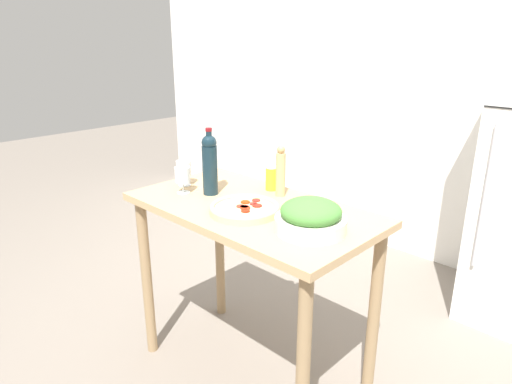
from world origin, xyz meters
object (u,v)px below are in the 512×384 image
wine_bottle (210,163)px  wine_glass_far (184,169)px  homemade_pizza (245,209)px  salad_bowl (311,217)px  salt_canister (272,178)px  wine_glass_near (183,176)px  pepper_mill (281,172)px

wine_bottle → wine_glass_far: (-0.21, -0.01, -0.07)m
wine_bottle → homemade_pizza: wine_bottle is taller
salad_bowl → salt_canister: (-0.47, 0.28, 0.00)m
wine_glass_far → homemade_pizza: bearing=-6.3°
salad_bowl → salt_canister: salad_bowl is taller
wine_bottle → salad_bowl: wine_bottle is taller
wine_glass_near → pepper_mill: 0.50m
wine_glass_near → salt_canister: 0.45m
wine_glass_near → salad_bowl: (0.76, 0.07, -0.03)m
wine_glass_far → homemade_pizza: 0.53m
pepper_mill → homemade_pizza: size_ratio=0.81×
pepper_mill → salad_bowl: 0.45m
wine_glass_near → salad_bowl: size_ratio=0.46×
pepper_mill → salad_bowl: bearing=-33.0°
wine_bottle → homemade_pizza: (0.31, -0.06, -0.14)m
wine_bottle → wine_glass_far: size_ratio=2.50×
wine_bottle → homemade_pizza: 0.35m
wine_glass_far → salt_canister: size_ratio=1.03×
homemade_pizza → wine_glass_near: bearing=-176.8°
wine_bottle → wine_glass_near: size_ratio=2.50×
salad_bowl → homemade_pizza: (-0.34, -0.04, -0.04)m
wine_bottle → wine_glass_far: wine_bottle is taller
salad_bowl → homemade_pizza: salad_bowl is taller
wine_bottle → salad_bowl: size_ratio=1.14×
pepper_mill → salt_canister: bearing=157.5°
homemade_pizza → salt_canister: salt_canister is taller
homemade_pizza → salt_canister: bearing=112.0°
wine_glass_far → pepper_mill: pepper_mill is taller
pepper_mill → wine_glass_far: bearing=-154.5°
wine_glass_far → salt_canister: (0.39, 0.27, -0.02)m
wine_glass_far → wine_glass_near: bearing=-40.1°
wine_bottle → pepper_mill: size_ratio=1.31×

